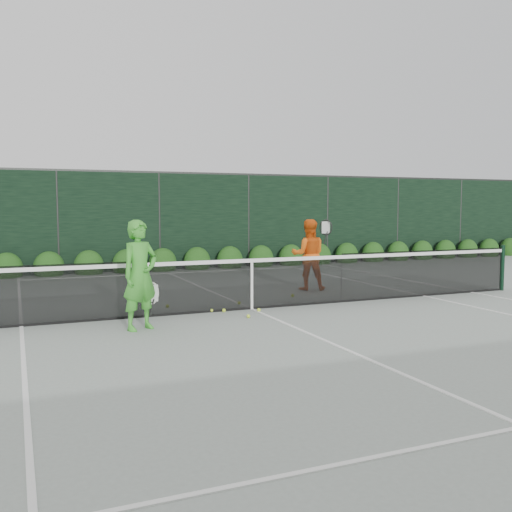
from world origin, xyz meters
name	(u,v)px	position (x,y,z in m)	size (l,w,h in m)	color
ground	(252,309)	(0.00, 0.00, 0.00)	(80.00, 80.00, 0.00)	gray
tennis_net	(251,282)	(-0.02, 0.00, 0.53)	(12.90, 0.10, 1.07)	black
player_woman	(140,275)	(-2.34, -0.97, 0.88)	(0.76, 0.65, 1.77)	green
player_man	(309,255)	(2.22, 1.85, 0.84)	(1.00, 0.90, 1.68)	#E25B13
court_lines	(252,309)	(0.00, 0.00, 0.01)	(11.03, 23.83, 0.01)	white
windscreen_fence	(322,238)	(0.00, -2.71, 1.51)	(32.00, 21.07, 3.06)	black
hedge_row	(163,263)	(0.00, 7.15, 0.23)	(31.66, 0.65, 0.94)	#13350E
tennis_balls	(235,307)	(-0.27, 0.18, 0.03)	(2.93, 1.88, 0.07)	#CAE933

